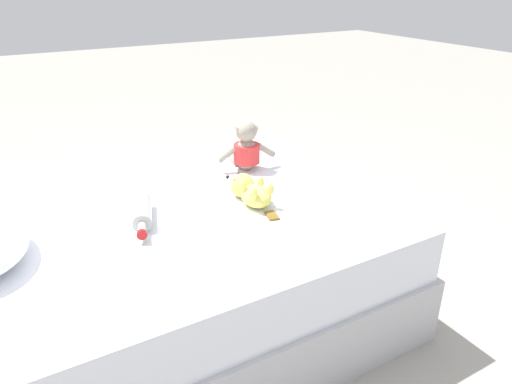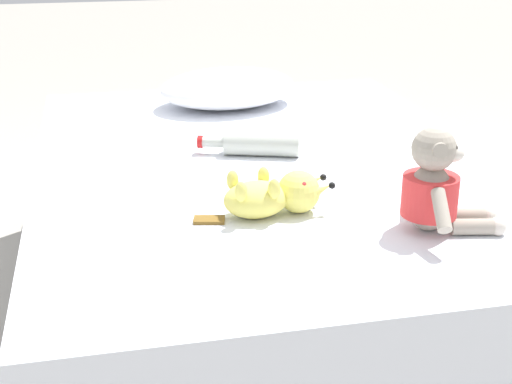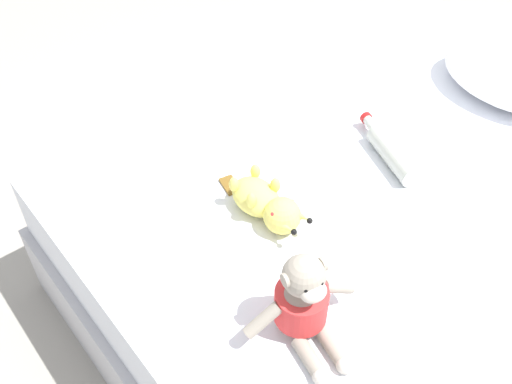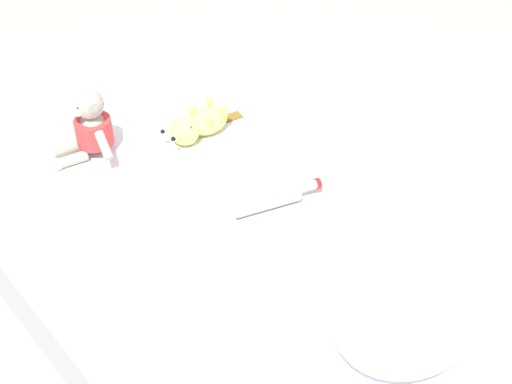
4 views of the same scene
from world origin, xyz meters
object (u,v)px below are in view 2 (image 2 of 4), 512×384
at_px(plush_monkey, 435,188).
at_px(glass_bottle, 258,143).
at_px(bed, 268,239).
at_px(plush_yellow_creature, 274,195).
at_px(pillow, 228,88).

xyz_separation_m(plush_monkey, glass_bottle, (-0.26, 0.58, -0.06)).
bearing_deg(bed, glass_bottle, 126.58).
bearing_deg(bed, plush_yellow_creature, -101.43).
relative_size(pillow, plush_yellow_creature, 1.65).
bearing_deg(plush_yellow_creature, glass_bottle, 82.24).
distance_m(pillow, glass_bottle, 0.57).
xyz_separation_m(pillow, plush_yellow_creature, (-0.07, -0.99, -0.02)).
bearing_deg(glass_bottle, plush_yellow_creature, -97.76).
xyz_separation_m(plush_monkey, plush_yellow_creature, (-0.32, 0.16, -0.05)).
height_order(pillow, plush_yellow_creature, pillow).
distance_m(plush_monkey, plush_yellow_creature, 0.36).
relative_size(pillow, glass_bottle, 1.87).
xyz_separation_m(pillow, plush_monkey, (0.25, -1.15, 0.03)).
bearing_deg(bed, pillow, 90.57).
relative_size(pillow, plush_monkey, 1.90).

